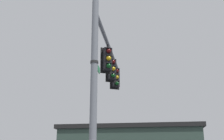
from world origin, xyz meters
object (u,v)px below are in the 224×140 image
(traffic_light_mid_inner, at_px, (112,69))
(street_name_sign, at_px, (96,65))
(traffic_light_mid_outer, at_px, (116,78))
(traffic_light_nearest_pole, at_px, (108,59))

(traffic_light_mid_inner, xyz_separation_m, street_name_sign, (1.91, 3.60, -1.15))
(traffic_light_mid_outer, xyz_separation_m, street_name_sign, (2.60, 4.92, -1.15))
(traffic_light_mid_inner, bearing_deg, street_name_sign, 62.08)
(traffic_light_mid_inner, relative_size, traffic_light_mid_outer, 1.00)
(traffic_light_nearest_pole, height_order, traffic_light_mid_outer, same)
(traffic_light_mid_inner, bearing_deg, traffic_light_mid_outer, -117.78)
(traffic_light_nearest_pole, xyz_separation_m, traffic_light_mid_outer, (-1.38, -2.63, 0.00))
(street_name_sign, bearing_deg, traffic_light_mid_outer, -117.88)
(traffic_light_nearest_pole, xyz_separation_m, street_name_sign, (1.22, 2.29, -1.15))
(traffic_light_mid_outer, distance_m, street_name_sign, 5.68)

